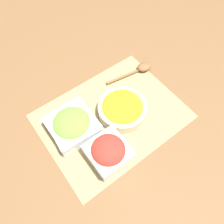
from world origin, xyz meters
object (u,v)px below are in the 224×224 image
object	(u,v)px
lettuce_bowl	(72,125)
wooden_spoon	(140,69)
tomato_bowl	(108,152)
carrot_bowl	(122,108)

from	to	relation	value
lettuce_bowl	wooden_spoon	bearing A→B (deg)	-169.51
tomato_bowl	lettuce_bowl	world-z (taller)	tomato_bowl
tomato_bowl	lettuce_bowl	distance (m)	0.18
carrot_bowl	lettuce_bowl	bearing A→B (deg)	-14.33
wooden_spoon	lettuce_bowl	bearing A→B (deg)	10.49
tomato_bowl	wooden_spoon	world-z (taller)	tomato_bowl
carrot_bowl	wooden_spoon	xyz separation A→B (m)	(-0.21, -0.13, -0.02)
tomato_bowl	carrot_bowl	distance (m)	0.20
tomato_bowl	wooden_spoon	size ratio (longest dim) A/B	0.60
tomato_bowl	lettuce_bowl	bearing A→B (deg)	-75.28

